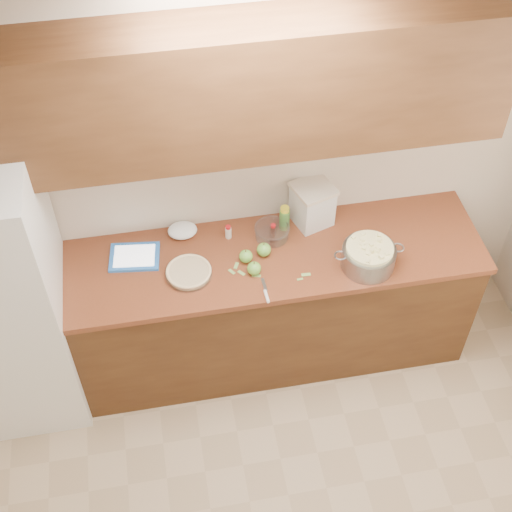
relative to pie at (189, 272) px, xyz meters
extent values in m
plane|color=white|center=(0.40, -1.40, 1.66)|extent=(3.60, 3.60, 0.00)
plane|color=beige|center=(0.40, 0.40, 0.36)|extent=(3.60, 0.00, 3.60)
cube|color=#4F3016|center=(0.40, 0.07, -0.50)|extent=(2.60, 0.65, 0.88)
cube|color=brown|center=(0.40, 0.07, -0.04)|extent=(2.64, 0.68, 0.04)
cube|color=brown|center=(0.40, 0.23, 1.01)|extent=(2.60, 0.34, 0.70)
cylinder|color=silver|center=(0.00, 0.00, 0.00)|extent=(0.26, 0.26, 0.04)
cylinder|color=#D9BE89|center=(0.00, 0.00, 0.00)|extent=(0.24, 0.24, 0.03)
torus|color=#D9BE89|center=(0.00, 0.00, 0.01)|extent=(0.25, 0.25, 0.02)
cylinder|color=gray|center=(1.00, -0.11, 0.04)|extent=(0.30, 0.30, 0.13)
torus|color=gray|center=(0.83, -0.11, 0.09)|extent=(0.07, 0.07, 0.01)
torus|color=gray|center=(1.17, -0.11, 0.09)|extent=(0.07, 0.07, 0.01)
cylinder|color=beige|center=(1.00, -0.11, 0.06)|extent=(0.26, 0.26, 0.14)
cube|color=silver|center=(0.77, 0.30, 0.10)|extent=(0.26, 0.26, 0.25)
cube|color=beige|center=(0.77, 0.30, 0.24)|extent=(0.28, 0.28, 0.02)
cube|color=blue|center=(-0.29, 0.18, -0.01)|extent=(0.30, 0.25, 0.02)
cube|color=white|center=(-0.29, 0.18, 0.00)|extent=(0.25, 0.20, 0.00)
cube|color=gray|center=(0.40, -0.14, -0.02)|extent=(0.02, 0.10, 0.00)
cylinder|color=white|center=(0.40, -0.23, -0.01)|extent=(0.02, 0.09, 0.02)
cylinder|color=#4C8C38|center=(0.60, 0.27, 0.05)|extent=(0.06, 0.06, 0.14)
cylinder|color=yellow|center=(0.60, 0.27, 0.13)|extent=(0.05, 0.05, 0.03)
cylinder|color=beige|center=(0.26, 0.25, 0.02)|extent=(0.04, 0.04, 0.07)
cylinder|color=red|center=(0.26, 0.25, 0.06)|extent=(0.03, 0.03, 0.02)
cylinder|color=black|center=(0.52, 0.21, 0.02)|extent=(0.03, 0.03, 0.08)
cylinder|color=red|center=(0.52, 0.21, 0.07)|extent=(0.03, 0.03, 0.02)
cylinder|color=silver|center=(0.51, 0.21, 0.01)|extent=(0.20, 0.20, 0.07)
torus|color=silver|center=(0.51, 0.21, 0.05)|extent=(0.21, 0.21, 0.01)
ellipsoid|color=white|center=(0.00, 0.32, 0.01)|extent=(0.21, 0.19, 0.07)
sphere|color=#66A939|center=(0.33, 0.05, 0.02)|extent=(0.08, 0.08, 0.08)
cylinder|color=#3F2D19|center=(0.33, 0.05, 0.06)|extent=(0.01, 0.01, 0.01)
sphere|color=#66A939|center=(0.44, 0.08, 0.02)|extent=(0.08, 0.08, 0.08)
cylinder|color=#3F2D19|center=(0.44, 0.08, 0.07)|extent=(0.01, 0.01, 0.01)
sphere|color=#66A939|center=(0.36, -0.05, 0.02)|extent=(0.08, 0.08, 0.08)
cylinder|color=#3F2D19|center=(0.36, -0.05, 0.06)|extent=(0.01, 0.01, 0.01)
cube|color=#80AF55|center=(0.60, -0.14, -0.02)|extent=(0.03, 0.02, 0.00)
cube|color=#80AF55|center=(0.27, 0.02, -0.02)|extent=(0.04, 0.05, 0.00)
cube|color=#80AF55|center=(0.37, -0.07, -0.02)|extent=(0.05, 0.04, 0.00)
cube|color=#80AF55|center=(0.29, -0.04, -0.02)|extent=(0.04, 0.05, 0.00)
cube|color=#80AF55|center=(0.24, -0.02, -0.02)|extent=(0.04, 0.05, 0.00)
cube|color=#80AF55|center=(0.64, -0.12, -0.02)|extent=(0.05, 0.02, 0.00)
camera|label=1|loc=(-0.09, -2.62, 2.99)|focal=50.00mm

